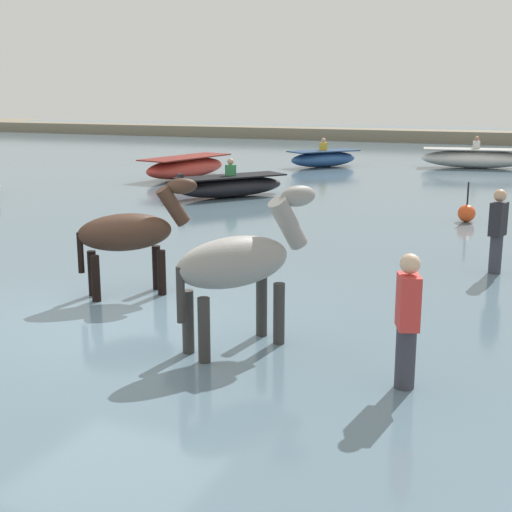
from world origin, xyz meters
TOP-DOWN VIEW (x-y plane):
  - ground_plane at (0.00, 0.00)m, footprint 120.00×120.00m
  - water_surface at (0.00, 10.00)m, footprint 90.00×90.00m
  - horse_lead_grey at (1.96, -0.28)m, footprint 1.30×1.78m
  - horse_trailing_dark_bay at (-0.36, 1.09)m, footprint 1.49×1.44m
  - boat_far_offshore at (-3.13, 10.58)m, footprint 2.72×3.24m
  - boat_distant_west at (2.38, 21.26)m, footprint 4.26×1.89m
  - boat_distant_east at (-3.17, 19.35)m, footprint 2.65×2.99m
  - boat_far_inshore at (-6.42, 14.05)m, footprint 1.97×3.93m
  - person_onlooker_left at (3.95, -0.72)m, footprint 0.30×0.37m
  - person_onlooker_right at (4.41, 4.43)m, footprint 0.28×0.36m
  - channel_buoy at (3.43, 9.06)m, footprint 0.40×0.40m
  - far_shoreline at (0.00, 35.45)m, footprint 80.00×2.40m

SIDE VIEW (x-z plane):
  - ground_plane at x=0.00m, z-range 0.00..0.00m
  - water_surface at x=0.00m, z-range 0.00..0.25m
  - channel_buoy at x=3.43m, z-range 0.00..0.91m
  - far_shoreline at x=0.00m, z-range 0.00..0.93m
  - boat_far_offshore at x=-3.13m, z-range 0.02..1.09m
  - boat_distant_east at x=-3.17m, z-range 0.02..1.14m
  - boat_far_inshore at x=-6.42m, z-range 0.25..0.98m
  - boat_distant_west at x=2.38m, z-range 0.02..1.23m
  - person_onlooker_left at x=3.95m, z-range 0.05..1.68m
  - person_onlooker_right at x=4.41m, z-range 0.05..1.68m
  - horse_trailing_dark_bay at x=-0.36m, z-range 0.18..2.10m
  - horse_lead_grey at x=1.96m, z-range 0.19..2.26m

